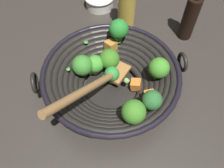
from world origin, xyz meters
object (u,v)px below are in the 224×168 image
at_px(wok, 112,77).
at_px(soy_sauce_bottle, 190,17).
at_px(prep_bowl, 99,1).
at_px(cooking_oil_bottle, 127,5).

height_order(wok, soy_sauce_bottle, wok).
bearing_deg(prep_bowl, wok, 19.50).
xyz_separation_m(wok, prep_bowl, (-0.35, -0.12, -0.03)).
relative_size(cooking_oil_bottle, prep_bowl, 1.99).
bearing_deg(soy_sauce_bottle, prep_bowl, -106.11).
distance_m(wok, cooking_oil_bottle, 0.26).
height_order(soy_sauce_bottle, prep_bowl, soy_sauce_bottle).
relative_size(wok, prep_bowl, 3.66).
distance_m(soy_sauce_bottle, prep_bowl, 0.33).
xyz_separation_m(wok, cooking_oil_bottle, (-0.26, -0.01, 0.03)).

